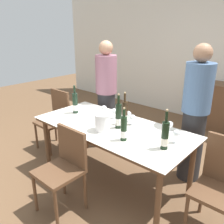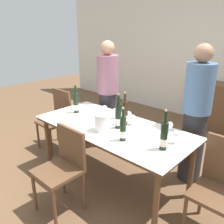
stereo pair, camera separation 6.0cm
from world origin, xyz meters
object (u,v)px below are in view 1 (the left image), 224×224
wine_bottle_2 (118,117)px  wine_glass_1 (133,118)px  wine_glass_0 (170,125)px  wine_glass_2 (128,115)px  wine_glass_5 (114,112)px  ice_bucket (102,122)px  wine_glass_3 (104,109)px  person_guest_left (195,116)px  dining_table (112,131)px  chair_left_end (56,116)px  wine_bottle_1 (124,129)px  wine_bottle_3 (165,136)px  chair_near_front (64,164)px  wine_bottle_4 (75,104)px  chair_right_end (222,181)px  person_host (106,95)px  wine_bottle_0 (125,114)px  wine_glass_4 (176,134)px

wine_bottle_2 → wine_glass_1: size_ratio=3.21×
wine_glass_0 → wine_glass_2: 0.54m
wine_glass_5 → ice_bucket: bearing=-68.7°
wine_glass_3 → person_guest_left: bearing=27.3°
dining_table → chair_left_end: (-1.27, 0.09, -0.15)m
ice_bucket → wine_glass_0: size_ratio=1.51×
wine_bottle_1 → chair_left_end: (-1.60, 0.28, -0.34)m
wine_bottle_1 → wine_glass_5: 0.64m
wine_glass_5 → chair_left_end: bearing=-173.4°
wine_bottle_3 → chair_near_front: bearing=-142.2°
ice_bucket → wine_bottle_2: (0.09, 0.17, 0.04)m
wine_glass_3 → chair_near_front: 0.96m
wine_bottle_2 → wine_bottle_4: size_ratio=1.08×
dining_table → chair_right_end: size_ratio=2.09×
wine_bottle_2 → person_host: person_host is taller
dining_table → wine_bottle_0: (0.07, 0.15, 0.20)m
wine_glass_0 → person_host: 1.40m
wine_glass_0 → wine_glass_4: 0.26m
chair_near_front → person_guest_left: size_ratio=0.52×
wine_glass_4 → wine_glass_5: (-0.92, 0.10, -0.01)m
wine_bottle_3 → person_guest_left: bearing=92.7°
wine_glass_2 → chair_near_front: 0.98m
wine_glass_1 → wine_glass_4: 0.62m
wine_bottle_4 → chair_right_end: wine_bottle_4 is taller
wine_glass_5 → chair_left_end: 1.16m
wine_bottle_0 → wine_glass_5: 0.24m
wine_bottle_4 → chair_near_front: 1.01m
ice_bucket → wine_glass_1: 0.39m
ice_bucket → chair_left_end: (-1.26, 0.25, -0.32)m
wine_glass_0 → person_guest_left: person_guest_left is taller
wine_glass_1 → wine_glass_2: bearing=158.2°
wine_glass_3 → chair_left_end: chair_left_end is taller
ice_bucket → chair_near_front: bearing=-94.5°
ice_bucket → person_guest_left: (0.71, 0.86, 0.01)m
wine_bottle_3 → chair_left_end: wine_bottle_3 is taller
dining_table → wine_glass_0: bearing=27.1°
wine_bottle_1 → wine_glass_2: bearing=123.0°
wine_bottle_1 → person_guest_left: person_guest_left is taller
wine_bottle_1 → person_host: 1.40m
wine_bottle_2 → chair_right_end: bearing=3.6°
wine_glass_0 → chair_right_end: (0.67, -0.22, -0.30)m
wine_glass_0 → person_guest_left: bearing=74.2°
wine_bottle_0 → wine_glass_3: (-0.37, 0.03, -0.03)m
wine_glass_3 → person_host: bearing=130.3°
person_host → ice_bucket: bearing=-49.5°
wine_glass_0 → chair_near_front: 1.22m
wine_glass_1 → chair_right_end: chair_right_end is taller
wine_bottle_0 → wine_glass_0: wine_bottle_0 is taller
wine_bottle_2 → chair_left_end: (-1.36, 0.07, -0.36)m
wine_bottle_4 → person_guest_left: size_ratio=0.23×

